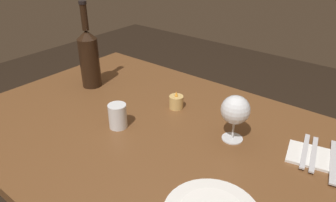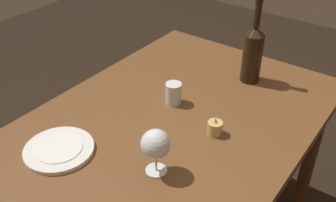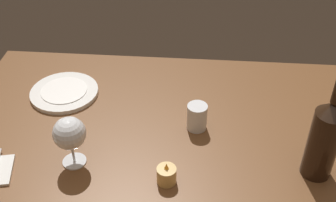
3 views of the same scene
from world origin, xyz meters
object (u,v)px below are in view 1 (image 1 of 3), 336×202
Objects in this scene: wine_bottle at (89,57)px; folded_napkin at (322,159)px; table_knife at (334,161)px; fork_inner at (314,154)px; fork_outer at (305,150)px; water_tumbler at (118,117)px; votive_candle at (176,102)px; wine_glass_left at (235,111)px.

wine_bottle reaches higher than folded_napkin.
folded_napkin is 1.00× the size of table_knife.
fork_inner and fork_outer have the same top height.
wine_bottle is 0.37m from water_tumbler.
fork_inner is 0.85× the size of table_knife.
table_knife is at bearing 0.00° from fork_inner.
wine_bottle is 1.96× the size of fork_outer.
fork_inner is at bearing 1.95° from votive_candle.
wine_glass_left is at bearing -163.61° from fork_inner.
wine_glass_left is 0.30m from table_knife.
wine_glass_left is at bearing -166.68° from table_knife.
votive_candle is at bearing -178.25° from table_knife.
wine_glass_left reaches higher than folded_napkin.
table_knife is at bearing 21.35° from water_tumbler.
water_tumbler is 0.63m from folded_napkin.
wine_bottle is at bearing -170.42° from votive_candle.
table_knife is at bearing 0.00° from fork_outer.
water_tumbler is at bearing -107.89° from votive_candle.
votive_candle is at bearing -178.15° from folded_napkin.
water_tumbler is 0.46× the size of fork_outer.
votive_candle is at bearing -178.05° from fork_inner.
wine_bottle is 5.22× the size of votive_candle.
wine_glass_left is 0.23m from fork_outer.
wine_bottle reaches higher than votive_candle.
wine_bottle is at bearing -174.45° from fork_outer.
fork_outer is 0.85× the size of table_knife.
votive_candle is 0.46m from fork_outer.
wine_bottle is 0.90m from fork_inner.
wine_bottle reaches higher than fork_inner.
votive_candle is 0.37× the size of fork_outer.
water_tumbler is at bearing -156.77° from fork_inner.
votive_candle is 0.54m from table_knife.
wine_bottle is at bearing -178.55° from wine_glass_left.
votive_candle is 0.51m from folded_napkin.
fork_outer is at bearing 2.05° from votive_candle.
wine_bottle is at bearing -174.92° from table_knife.
wine_glass_left reaches higher than table_knife.
wine_glass_left is 0.28m from votive_candle.
folded_napkin is at bearing 14.84° from wine_glass_left.
table_knife is (0.94, 0.08, -0.12)m from wine_bottle.
wine_bottle is at bearing -174.61° from fork_inner.
fork_inner is 1.00× the size of fork_outer.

